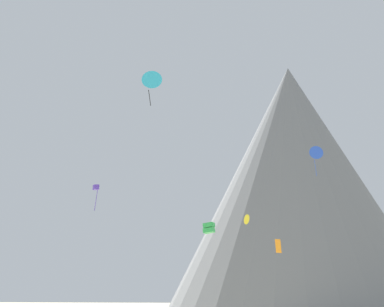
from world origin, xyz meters
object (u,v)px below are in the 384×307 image
kite_yellow_mid (247,219)px  kite_cyan_high (152,80)px  rock_massif (288,191)px  kite_blue_high (316,153)px  kite_orange_low (278,246)px  kite_green_low (209,228)px  kite_indigo_mid (96,188)px

kite_yellow_mid → kite_cyan_high: size_ratio=0.42×
rock_massif → kite_blue_high: size_ratio=15.66×
kite_orange_low → kite_cyan_high: kite_cyan_high is taller
rock_massif → kite_cyan_high: 81.02m
rock_massif → kite_cyan_high: rock_massif is taller
kite_cyan_high → rock_massif: bearing=-114.6°
kite_blue_high → kite_orange_low: 38.06m
kite_blue_high → kite_green_low: size_ratio=4.21×
kite_blue_high → kite_indigo_mid: bearing=19.6°
rock_massif → kite_green_low: 81.98m
rock_massif → kite_orange_low: (-4.68, -74.07, -20.49)m
kite_green_low → kite_cyan_high: kite_cyan_high is taller
kite_indigo_mid → kite_green_low: (19.88, -19.50, -8.90)m
kite_orange_low → kite_yellow_mid: kite_yellow_mid is taller
rock_massif → kite_yellow_mid: bearing=-102.6°
rock_massif → kite_blue_high: rock_massif is taller
rock_massif → kite_yellow_mid: size_ratio=46.57×
kite_indigo_mid → kite_blue_high: (35.56, 17.02, 8.81)m
kite_blue_high → kite_green_low: (-15.68, -36.52, -17.71)m
rock_massif → kite_orange_low: size_ratio=53.50×
kite_indigo_mid → kite_orange_low: kite_indigo_mid is taller
kite_yellow_mid → kite_blue_high: bearing=-127.8°
kite_orange_low → kite_yellow_mid: (-4.66, 32.21, 7.51)m
rock_massif → kite_blue_high: 42.49m
rock_massif → kite_yellow_mid: (-9.34, -41.87, -12.98)m
kite_indigo_mid → kite_yellow_mid: 28.84m
kite_indigo_mid → kite_yellow_mid: (22.73, 17.49, -3.04)m
kite_indigo_mid → kite_green_low: kite_indigo_mid is taller
rock_massif → kite_yellow_mid: rock_massif is taller
kite_indigo_mid → kite_cyan_high: bearing=-2.1°
rock_massif → kite_orange_low: rock_massif is taller
kite_indigo_mid → kite_green_low: 29.23m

